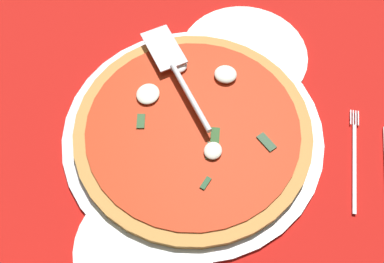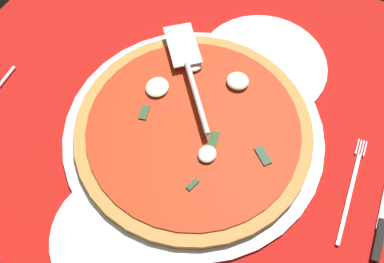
% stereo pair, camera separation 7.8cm
% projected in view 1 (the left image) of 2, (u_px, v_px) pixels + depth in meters
% --- Properties ---
extents(ground_plane, '(0.94, 0.94, 0.01)m').
position_uv_depth(ground_plane, '(182.00, 133.00, 0.80)').
color(ground_plane, '#B81611').
extents(checker_pattern, '(0.94, 0.94, 0.00)m').
position_uv_depth(checker_pattern, '(182.00, 132.00, 0.80)').
color(checker_pattern, silver).
rests_on(checker_pattern, ground_plane).
extents(pizza_pan, '(0.45, 0.45, 0.01)m').
position_uv_depth(pizza_pan, '(192.00, 136.00, 0.79)').
color(pizza_pan, silver).
rests_on(pizza_pan, ground_plane).
extents(dinner_plate_left, '(0.24, 0.24, 0.01)m').
position_uv_depth(dinner_plate_left, '(244.00, 55.00, 0.88)').
color(dinner_plate_left, white).
rests_on(dinner_plate_left, ground_plane).
extents(dinner_plate_right, '(0.21, 0.21, 0.01)m').
position_uv_depth(dinner_plate_right, '(144.00, 248.00, 0.70)').
color(dinner_plate_right, white).
rests_on(dinner_plate_right, ground_plane).
extents(pizza, '(0.41, 0.41, 0.03)m').
position_uv_depth(pizza, '(192.00, 131.00, 0.78)').
color(pizza, '#C58943').
rests_on(pizza, pizza_pan).
extents(pizza_server, '(0.20, 0.19, 0.01)m').
position_uv_depth(pizza_server, '(177.00, 71.00, 0.81)').
color(pizza_server, silver).
rests_on(pizza_server, pizza).
extents(place_setting_far, '(0.20, 0.15, 0.01)m').
position_uv_depth(place_setting_far, '(372.00, 172.00, 0.76)').
color(place_setting_far, white).
rests_on(place_setting_far, ground_plane).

